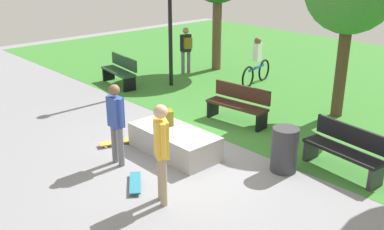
{
  "coord_description": "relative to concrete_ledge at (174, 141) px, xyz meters",
  "views": [
    {
      "loc": [
        6.02,
        -5.62,
        4.04
      ],
      "look_at": [
        -0.51,
        0.39,
        0.72
      ],
      "focal_mm": 41.72,
      "sensor_mm": 36.0,
      "label": 1
    }
  ],
  "objects": [
    {
      "name": "park_bench_near_lamppost",
      "position": [
        -4.95,
        2.01,
        0.22
      ],
      "size": [
        1.65,
        0.68,
        0.91
      ],
      "color": "#1E4223",
      "rests_on": "ground_plane"
    },
    {
      "name": "trash_bin",
      "position": [
        2.04,
        1.04,
        0.18
      ],
      "size": [
        0.51,
        0.51,
        0.88
      ],
      "primitive_type": "cylinder",
      "color": "#333338",
      "rests_on": "ground_plane"
    },
    {
      "name": "concrete_ledge",
      "position": [
        0.0,
        0.0,
        0.0
      ],
      "size": [
        1.99,
        0.93,
        0.52
      ],
      "primitive_type": "cube",
      "color": "#A8A59E",
      "rests_on": "ground_plane"
    },
    {
      "name": "skater_performing_trick",
      "position": [
        1.34,
        -1.4,
        0.77
      ],
      "size": [
        0.39,
        0.33,
        1.74
      ],
      "color": "tan",
      "rests_on": "ground_plane"
    },
    {
      "name": "ground_plane",
      "position": [
        0.51,
        0.12,
        -0.26
      ],
      "size": [
        28.0,
        28.0,
        0.0
      ],
      "primitive_type": "plane",
      "color": "gray"
    },
    {
      "name": "skateboard_by_ledge",
      "position": [
        -1.17,
        -0.64,
        -0.19
      ],
      "size": [
        0.44,
        0.82,
        0.08
      ],
      "color": "gold",
      "rests_on": "ground_plane"
    },
    {
      "name": "backpack_on_ledge",
      "position": [
        -0.34,
        0.12,
        0.42
      ],
      "size": [
        0.34,
        0.32,
        0.32
      ],
      "primitive_type": "cube",
      "rotation": [
        0.0,
        0.0,
        2.61
      ],
      "color": "olive",
      "rests_on": "concrete_ledge"
    },
    {
      "name": "pedestrian_with_backpack",
      "position": [
        -4.56,
        4.44,
        0.68
      ],
      "size": [
        0.4,
        0.42,
        1.58
      ],
      "color": "slate",
      "rests_on": "ground_plane"
    },
    {
      "name": "cyclist_on_bicycle",
      "position": [
        -2.14,
        5.24,
        0.37
      ],
      "size": [
        0.45,
        1.79,
        1.52
      ],
      "color": "black",
      "rests_on": "ground_plane"
    },
    {
      "name": "park_bench_near_path",
      "position": [
        2.85,
        1.85,
        0.22
      ],
      "size": [
        1.65,
        0.67,
        0.91
      ],
      "color": "black",
      "rests_on": "ground_plane"
    },
    {
      "name": "grass_lawn",
      "position": [
        0.51,
        7.69,
        -0.25
      ],
      "size": [
        26.6,
        12.85,
        0.01
      ],
      "primitive_type": "cube",
      "color": "#387A2D",
      "rests_on": "ground_plane"
    },
    {
      "name": "park_bench_far_right",
      "position": [
        -0.3,
        2.33,
        0.22
      ],
      "size": [
        1.64,
        0.64,
        0.91
      ],
      "color": "#331E14",
      "rests_on": "ground_plane"
    },
    {
      "name": "skater_watching",
      "position": [
        -0.37,
        -1.15,
        0.7
      ],
      "size": [
        0.43,
        0.22,
        1.65
      ],
      "color": "slate",
      "rests_on": "ground_plane"
    },
    {
      "name": "skateboard_spare",
      "position": [
        0.58,
        -1.43,
        -0.19
      ],
      "size": [
        0.76,
        0.63,
        0.08
      ],
      "color": "teal",
      "rests_on": "ground_plane"
    }
  ]
}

